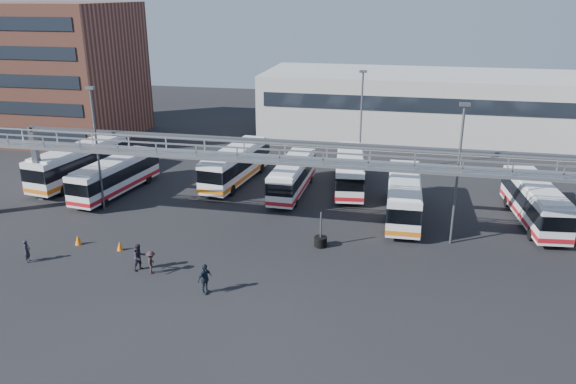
% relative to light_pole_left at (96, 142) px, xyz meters
% --- Properties ---
extents(ground, '(140.00, 140.00, 0.00)m').
position_rel_light_pole_left_xyz_m(ground, '(16.00, -8.00, -5.73)').
color(ground, black).
rests_on(ground, ground).
extents(gantry, '(51.40, 5.15, 7.10)m').
position_rel_light_pole_left_xyz_m(gantry, '(16.00, -2.13, -0.22)').
color(gantry, gray).
rests_on(gantry, ground).
extents(apartment_building, '(18.00, 15.00, 16.00)m').
position_rel_light_pole_left_xyz_m(apartment_building, '(-18.00, 22.00, 2.27)').
color(apartment_building, brown).
rests_on(apartment_building, ground).
extents(warehouse, '(42.00, 14.00, 8.00)m').
position_rel_light_pole_left_xyz_m(warehouse, '(28.00, 30.00, -1.73)').
color(warehouse, '#9E9E99').
rests_on(warehouse, ground).
extents(light_pole_left, '(0.70, 0.35, 10.21)m').
position_rel_light_pole_left_xyz_m(light_pole_left, '(0.00, 0.00, 0.00)').
color(light_pole_left, '#4C4F54').
rests_on(light_pole_left, ground).
extents(light_pole_mid, '(0.70, 0.35, 10.21)m').
position_rel_light_pole_left_xyz_m(light_pole_mid, '(28.00, -1.00, 0.00)').
color(light_pole_mid, '#4C4F54').
rests_on(light_pole_mid, ground).
extents(light_pole_back, '(0.70, 0.35, 10.21)m').
position_rel_light_pole_left_xyz_m(light_pole_back, '(20.00, 14.00, 0.00)').
color(light_pole_back, '#4C4F54').
rests_on(light_pole_back, ground).
extents(bus_0, '(4.37, 11.79, 3.50)m').
position_rel_light_pole_left_xyz_m(bus_0, '(-5.78, 6.05, -3.79)').
color(bus_0, silver).
rests_on(bus_0, ground).
extents(bus_1, '(3.79, 10.69, 3.18)m').
position_rel_light_pole_left_xyz_m(bus_1, '(-0.76, 3.70, -3.97)').
color(bus_1, silver).
rests_on(bus_1, ground).
extents(bus_3, '(3.92, 11.33, 3.37)m').
position_rel_light_pole_left_xyz_m(bus_3, '(8.82, 8.97, -3.86)').
color(bus_3, silver).
rests_on(bus_3, ground).
extents(bus_4, '(2.54, 10.06, 3.04)m').
position_rel_light_pole_left_xyz_m(bus_4, '(14.66, 7.05, -4.05)').
color(bus_4, silver).
rests_on(bus_4, ground).
extents(bus_5, '(3.55, 10.81, 3.22)m').
position_rel_light_pole_left_xyz_m(bus_5, '(19.54, 9.55, -3.94)').
color(bus_5, silver).
rests_on(bus_5, ground).
extents(bus_6, '(2.74, 10.98, 3.32)m').
position_rel_light_pole_left_xyz_m(bus_6, '(24.49, 3.44, -3.89)').
color(bus_6, silver).
rests_on(bus_6, ground).
extents(bus_8, '(3.56, 10.90, 3.25)m').
position_rel_light_pole_left_xyz_m(bus_8, '(34.50, 4.26, -3.93)').
color(bus_8, silver).
rests_on(bus_8, ground).
extents(pedestrian_a, '(0.51, 0.65, 1.58)m').
position_rel_light_pole_left_xyz_m(pedestrian_a, '(0.03, -10.02, -4.94)').
color(pedestrian_a, black).
rests_on(pedestrian_a, ground).
extents(pedestrian_b, '(1.08, 1.12, 1.82)m').
position_rel_light_pole_left_xyz_m(pedestrian_b, '(7.92, -9.52, -4.82)').
color(pedestrian_b, '#251F2B').
rests_on(pedestrian_b, ground).
extents(pedestrian_c, '(0.85, 1.13, 1.56)m').
position_rel_light_pole_left_xyz_m(pedestrian_c, '(8.88, -9.80, -4.95)').
color(pedestrian_c, '#2E1E20').
rests_on(pedestrian_c, ground).
extents(pedestrian_d, '(0.88, 1.23, 1.93)m').
position_rel_light_pole_left_xyz_m(pedestrian_d, '(13.12, -11.49, -4.76)').
color(pedestrian_d, '#19222D').
rests_on(pedestrian_d, ground).
extents(cone_left, '(0.61, 0.61, 0.75)m').
position_rel_light_pole_left_xyz_m(cone_left, '(1.80, -6.83, -5.35)').
color(cone_left, orange).
rests_on(cone_left, ground).
extents(cone_right, '(0.52, 0.52, 0.68)m').
position_rel_light_pole_left_xyz_m(cone_right, '(5.19, -7.09, -5.39)').
color(cone_right, orange).
rests_on(cone_right, ground).
extents(tire_stack, '(0.92, 0.92, 2.62)m').
position_rel_light_pole_left_xyz_m(tire_stack, '(18.89, -3.50, -5.29)').
color(tire_stack, black).
rests_on(tire_stack, ground).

